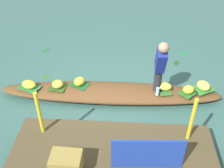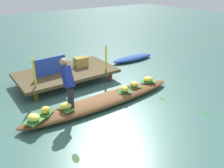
{
  "view_description": "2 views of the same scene",
  "coord_description": "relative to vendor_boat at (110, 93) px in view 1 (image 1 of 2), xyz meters",
  "views": [
    {
      "loc": [
        -0.32,
        4.51,
        3.78
      ],
      "look_at": [
        -0.06,
        0.3,
        0.59
      ],
      "focal_mm": 43.55,
      "sensor_mm": 36.0,
      "label": 1
    },
    {
      "loc": [
        -3.1,
        -4.86,
        3.23
      ],
      "look_at": [
        0.38,
        0.14,
        0.49
      ],
      "focal_mm": 38.03,
      "sensor_mm": 36.0,
      "label": 2
    }
  ],
  "objects": [
    {
      "name": "canal_water",
      "position": [
        0.0,
        0.0,
        -0.13
      ],
      "size": [
        40.0,
        40.0,
        0.0
      ],
      "primitive_type": "plane",
      "color": "#365D54",
      "rests_on": "ground"
    },
    {
      "name": "vendor_person",
      "position": [
        -0.97,
        0.08,
        0.82
      ],
      "size": [
        0.2,
        0.46,
        1.23
      ],
      "color": "#28282D",
      "rests_on": "vendor_boat"
    },
    {
      "name": "drifting_plant_1",
      "position": [
        1.59,
        -0.68,
        -0.12
      ],
      "size": [
        0.17,
        0.23,
        0.01
      ],
      "primitive_type": "ellipsoid",
      "rotation": [
        0.0,
        0.0,
        1.59
      ],
      "color": "#355C2D",
      "rests_on": "ground"
    },
    {
      "name": "vendor_boat",
      "position": [
        0.0,
        0.0,
        0.0
      ],
      "size": [
        4.73,
        0.78,
        0.25
      ],
      "primitive_type": "ellipsoid",
      "rotation": [
        0.0,
        0.0,
        0.01
      ],
      "color": "brown",
      "rests_on": "ground"
    },
    {
      "name": "railing_post_west",
      "position": [
        -1.37,
        1.43,
        0.68
      ],
      "size": [
        0.06,
        0.06,
        0.83
      ],
      "primitive_type": "cylinder",
      "color": "gold",
      "rests_on": "dock_platform"
    },
    {
      "name": "water_bottle",
      "position": [
        -0.97,
        0.17,
        0.22
      ],
      "size": [
        0.07,
        0.07,
        0.18
      ],
      "primitive_type": "cylinder",
      "color": "silver",
      "rests_on": "vendor_boat"
    },
    {
      "name": "dock_platform",
      "position": [
        -0.17,
        2.03,
        0.21
      ],
      "size": [
        3.2,
        1.8,
        0.39
      ],
      "color": "#493D25",
      "rests_on": "ground"
    },
    {
      "name": "banana_bunch_3",
      "position": [
        -1.61,
        0.07,
        0.22
      ],
      "size": [
        0.3,
        0.29,
        0.17
      ],
      "primitive_type": "ellipsoid",
      "rotation": [
        0.0,
        0.0,
        0.42
      ],
      "color": "gold",
      "rests_on": "vendor_boat"
    },
    {
      "name": "leaf_mat_4",
      "position": [
        -1.13,
        -0.02,
        0.13
      ],
      "size": [
        0.34,
        0.47,
        0.01
      ],
      "primitive_type": "cube",
      "rotation": [
        0.0,
        0.0,
        1.77
      ],
      "color": "#33662C",
      "rests_on": "vendor_boat"
    },
    {
      "name": "leaf_mat_0",
      "position": [
        -1.95,
        -0.09,
        0.13
      ],
      "size": [
        0.53,
        0.49,
        0.01
      ],
      "primitive_type": "cube",
      "rotation": [
        0.0,
        0.0,
        0.51
      ],
      "color": "#367931",
      "rests_on": "vendor_boat"
    },
    {
      "name": "banana_bunch_0",
      "position": [
        -1.95,
        -0.09,
        0.21
      ],
      "size": [
        0.36,
        0.38,
        0.17
      ],
      "primitive_type": "ellipsoid",
      "rotation": [
        0.0,
        0.0,
        5.14
      ],
      "color": "#E6E74E",
      "rests_on": "vendor_boat"
    },
    {
      "name": "leaf_mat_2",
      "position": [
        0.66,
        -0.08,
        0.13
      ],
      "size": [
        0.45,
        0.41,
        0.01
      ],
      "primitive_type": "cube",
      "rotation": [
        0.0,
        0.0,
        2.72
      ],
      "color": "#185928",
      "rests_on": "vendor_boat"
    },
    {
      "name": "produce_crate",
      "position": [
        0.47,
        2.17,
        0.43
      ],
      "size": [
        0.45,
        0.33,
        0.33
      ],
      "primitive_type": "cube",
      "rotation": [
        0.0,
        0.0,
        -0.02
      ],
      "color": "olive",
      "rests_on": "dock_platform"
    },
    {
      "name": "leaf_mat_1",
      "position": [
        1.71,
        0.08,
        0.13
      ],
      "size": [
        0.52,
        0.44,
        0.01
      ],
      "primitive_type": "cube",
      "rotation": [
        0.0,
        0.0,
        2.74
      ],
      "color": "#2E6D35",
      "rests_on": "vendor_boat"
    },
    {
      "name": "banana_bunch_5",
      "position": [
        1.11,
        0.04,
        0.21
      ],
      "size": [
        0.31,
        0.31,
        0.16
      ],
      "primitive_type": "ellipsoid",
      "rotation": [
        0.0,
        0.0,
        3.51
      ],
      "color": "gold",
      "rests_on": "vendor_boat"
    },
    {
      "name": "drifting_plant_2",
      "position": [
        -1.61,
        -1.47,
        -0.12
      ],
      "size": [
        0.21,
        0.3,
        0.01
      ],
      "primitive_type": "ellipsoid",
      "rotation": [
        0.0,
        0.0,
        1.33
      ],
      "color": "#274723",
      "rests_on": "ground"
    },
    {
      "name": "banana_bunch_1",
      "position": [
        1.71,
        0.08,
        0.21
      ],
      "size": [
        0.38,
        0.33,
        0.15
      ],
      "primitive_type": "ellipsoid",
      "rotation": [
        0.0,
        0.0,
        5.91
      ],
      "color": "yellow",
      "rests_on": "vendor_boat"
    },
    {
      "name": "drifting_plant_3",
      "position": [
        -1.87,
        -1.99,
        -0.12
      ],
      "size": [
        0.31,
        0.33,
        0.01
      ],
      "primitive_type": "ellipsoid",
      "rotation": [
        0.0,
        0.0,
        0.86
      ],
      "color": "#23733B",
      "rests_on": "ground"
    },
    {
      "name": "banana_bunch_4",
      "position": [
        -1.13,
        -0.02,
        0.21
      ],
      "size": [
        0.33,
        0.25,
        0.17
      ],
      "primitive_type": "ellipsoid",
      "rotation": [
        0.0,
        0.0,
        2.97
      ],
      "color": "yellow",
      "rests_on": "vendor_boat"
    },
    {
      "name": "railing_post_east",
      "position": [
        1.03,
        1.43,
        0.68
      ],
      "size": [
        0.06,
        0.06,
        0.83
      ],
      "primitive_type": "cylinder",
      "color": "gold",
      "rests_on": "dock_platform"
    },
    {
      "name": "drifting_plant_0",
      "position": [
        1.91,
        -1.92,
        -0.12
      ],
      "size": [
        0.19,
        0.32,
        0.01
      ],
      "primitive_type": "ellipsoid",
      "rotation": [
        0.0,
        0.0,
        1.29
      ],
      "color": "#215E2F",
      "rests_on": "ground"
    },
    {
      "name": "leaf_mat_5",
      "position": [
        1.11,
        0.04,
        0.13
      ],
      "size": [
        0.38,
        0.36,
        0.01
      ],
      "primitive_type": "cube",
      "rotation": [
        0.0,
        0.0,
        3.0
      ],
      "color": "#2F501D",
      "rests_on": "vendor_boat"
    },
    {
      "name": "leaf_mat_3",
      "position": [
        -1.61,
        0.07,
        0.13
      ],
      "size": [
        0.43,
        0.43,
        0.01
      ],
      "primitive_type": "cube",
      "rotation": [
        0.0,
        0.0,
        0.76
      ],
      "color": "#286E25",
      "rests_on": "vendor_boat"
    },
    {
      "name": "banana_bunch_2",
      "position": [
        0.66,
        -0.08,
        0.22
      ],
      "size": [
        0.31,
        0.33,
        0.17
      ],
      "primitive_type": "ellipsoid",
      "rotation": [
        0.0,
        0.0,
        1.07
      ],
      "color": "gold",
      "rests_on": "vendor_boat"
    },
    {
      "name": "market_banner",
      "position": [
        -0.67,
        2.03,
        0.55
      ],
      "size": [
        1.03,
        0.09,
        0.56
      ],
      "primitive_type": "cube",
      "rotation": [
        0.0,
        0.0,
        0.06
      ],
      "color": "#1E3B9A",
      "rests_on": "dock_platform"
    }
  ]
}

